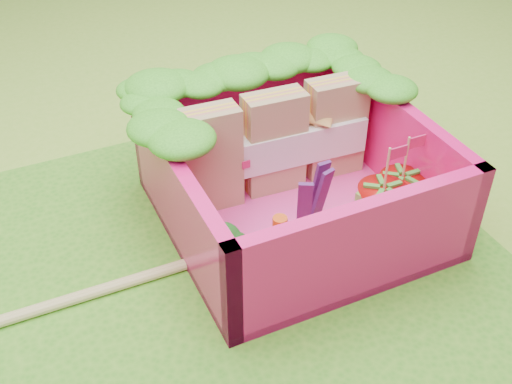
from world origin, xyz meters
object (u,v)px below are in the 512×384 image
at_px(strawberry_right, 400,194).
at_px(chopsticks, 12,318).
at_px(bento_box, 295,177).
at_px(sandwich_stack, 275,143).
at_px(strawberry_left, 381,208).
at_px(broccoli, 220,242).

xyz_separation_m(strawberry_right, chopsticks, (-1.95, 0.14, -0.15)).
distance_m(bento_box, sandwich_stack, 0.26).
xyz_separation_m(bento_box, strawberry_left, (0.32, -0.31, -0.09)).
height_order(broccoli, strawberry_left, strawberry_left).
bearing_deg(strawberry_right, bento_box, 153.33).
height_order(sandwich_stack, chopsticks, sandwich_stack).
height_order(bento_box, strawberry_right, bento_box).
height_order(sandwich_stack, strawberry_right, sandwich_stack).
bearing_deg(chopsticks, sandwich_stack, 13.52).
xyz_separation_m(strawberry_left, strawberry_right, (0.16, 0.06, -0.01)).
bearing_deg(strawberry_right, sandwich_stack, 134.08).
relative_size(sandwich_stack, strawberry_right, 2.25).
xyz_separation_m(sandwich_stack, broccoli, (-0.53, -0.50, -0.09)).
height_order(bento_box, broccoli, bento_box).
bearing_deg(strawberry_left, strawberry_right, 21.70).
bearing_deg(strawberry_left, chopsticks, 173.58).
distance_m(sandwich_stack, broccoli, 0.73).
relative_size(strawberry_left, chopsticks, 0.22).
bearing_deg(chopsticks, strawberry_left, -6.42).
bearing_deg(sandwich_stack, strawberry_left, -60.17).
distance_m(strawberry_left, strawberry_right, 0.17).
distance_m(strawberry_right, chopsticks, 1.96).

